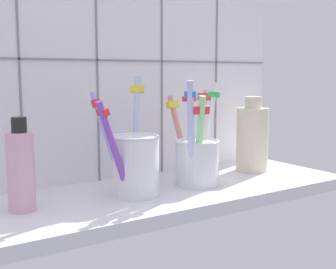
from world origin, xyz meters
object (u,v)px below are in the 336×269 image
object	(u,v)px
toothbrush_cup_left	(135,162)
soap_bottle	(21,169)
ceramic_vase	(252,138)
toothbrush_cup_right	(197,156)

from	to	relation	value
toothbrush_cup_left	soap_bottle	bearing A→B (deg)	174.62
ceramic_vase	soap_bottle	bearing A→B (deg)	-178.26
toothbrush_cup_right	ceramic_vase	bearing A→B (deg)	10.91
toothbrush_cup_left	soap_bottle	distance (cm)	16.51
ceramic_vase	soap_bottle	xyz separation A→B (cm)	(-43.33, -1.31, -0.64)
toothbrush_cup_left	ceramic_vase	xyz separation A→B (cm)	(26.90, 2.86, 1.20)
soap_bottle	toothbrush_cup_right	bearing A→B (deg)	-3.32
toothbrush_cup_right	soap_bottle	bearing A→B (deg)	176.68
toothbrush_cup_right	soap_bottle	world-z (taller)	toothbrush_cup_right
toothbrush_cup_left	soap_bottle	xyz separation A→B (cm)	(-16.42, 1.55, 0.56)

